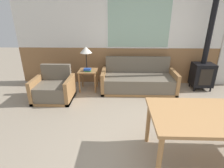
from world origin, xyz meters
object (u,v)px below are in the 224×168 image
object	(u,v)px
wood_stove	(204,66)
side_table	(88,74)
armchair	(54,90)
couch	(138,81)
table_lamp	(86,50)

from	to	relation	value
wood_stove	side_table	bearing A→B (deg)	-177.31
wood_stove	armchair	bearing A→B (deg)	-168.81
couch	table_lamp	bearing A→B (deg)	176.17
armchair	table_lamp	distance (m)	1.21
armchair	side_table	distance (m)	0.93
table_lamp	side_table	bearing A→B (deg)	-64.55
couch	wood_stove	distance (m)	1.70
armchair	wood_stove	bearing A→B (deg)	-3.29
armchair	side_table	bearing A→B (deg)	24.95
couch	wood_stove	world-z (taller)	wood_stove
side_table	table_lamp	world-z (taller)	table_lamp
couch	wood_stove	xyz separation A→B (m)	(1.64, 0.15, 0.39)
side_table	armchair	bearing A→B (deg)	-140.56
couch	side_table	size ratio (longest dim) A/B	3.47
couch	table_lamp	xyz separation A→B (m)	(-1.31, 0.09, 0.77)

